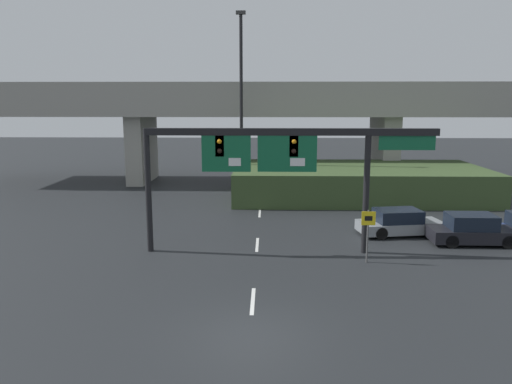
{
  "coord_description": "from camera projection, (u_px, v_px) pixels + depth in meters",
  "views": [
    {
      "loc": [
        0.53,
        -14.14,
        7.01
      ],
      "look_at": [
        0.0,
        7.09,
        3.08
      ],
      "focal_mm": 35.0,
      "sensor_mm": 36.0,
      "label": 1
    }
  ],
  "objects": [
    {
      "name": "speed_limit_sign",
      "position": [
        368.0,
        229.0,
        21.55
      ],
      "size": [
        0.6,
        0.11,
        2.34
      ],
      "color": "#4C4C4C",
      "rests_on": "ground"
    },
    {
      "name": "parked_sedan_near_right",
      "position": [
        399.0,
        223.0,
        26.25
      ],
      "size": [
        4.63,
        2.48,
        1.35
      ],
      "rotation": [
        0.0,
        0.0,
        0.16
      ],
      "color": "gray",
      "rests_on": "ground"
    },
    {
      "name": "signal_gantry",
      "position": [
        277.0,
        154.0,
        22.5
      ],
      "size": [
        13.26,
        0.44,
        5.76
      ],
      "color": "black",
      "rests_on": "ground"
    },
    {
      "name": "lane_markings",
      "position": [
        259.0,
        227.0,
        27.95
      ],
      "size": [
        0.14,
        23.34,
        0.01
      ],
      "color": "silver",
      "rests_on": "ground"
    },
    {
      "name": "parked_sedan_mid_right",
      "position": [
        473.0,
        230.0,
        24.57
      ],
      "size": [
        4.29,
        1.82,
        1.49
      ],
      "rotation": [
        0.0,
        0.0,
        -0.01
      ],
      "color": "black",
      "rests_on": "ground"
    },
    {
      "name": "highway_light_pole_near",
      "position": [
        241.0,
        100.0,
        36.84
      ],
      "size": [
        0.7,
        0.36,
        13.29
      ],
      "color": "black",
      "rests_on": "ground"
    },
    {
      "name": "overpass_bridge",
      "position": [
        262.0,
        110.0,
        42.25
      ],
      "size": [
        49.06,
        7.39,
        8.39
      ],
      "color": "gray",
      "rests_on": "ground"
    },
    {
      "name": "grass_embankment",
      "position": [
        358.0,
        182.0,
        36.4
      ],
      "size": [
        17.89,
        9.12,
        2.22
      ],
      "color": "#384C28",
      "rests_on": "ground"
    },
    {
      "name": "ground_plane",
      "position": [
        250.0,
        334.0,
        15.18
      ],
      "size": [
        160.0,
        160.0,
        0.0
      ],
      "primitive_type": "plane",
      "color": "black"
    }
  ]
}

